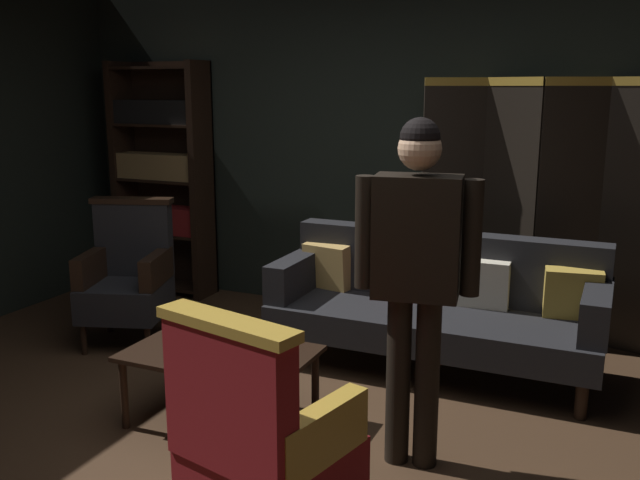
# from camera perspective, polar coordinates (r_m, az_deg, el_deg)

# --- Properties ---
(ground_plane) EXTENTS (10.00, 10.00, 0.00)m
(ground_plane) POSITION_cam_1_polar(r_m,az_deg,el_deg) (3.75, -5.19, -16.82)
(ground_plane) COLOR #3D2819
(back_wall) EXTENTS (7.20, 0.10, 2.80)m
(back_wall) POSITION_cam_1_polar(r_m,az_deg,el_deg) (5.55, 7.00, 7.93)
(back_wall) COLOR black
(back_wall) RESTS_ON ground_plane
(folding_screen) EXTENTS (2.12, 0.30, 1.90)m
(folding_screen) POSITION_cam_1_polar(r_m,az_deg,el_deg) (5.19, 19.87, 2.35)
(folding_screen) COLOR black
(folding_screen) RESTS_ON ground_plane
(bookshelf) EXTENTS (0.90, 0.32, 2.05)m
(bookshelf) POSITION_cam_1_polar(r_m,az_deg,el_deg) (6.34, -12.80, 5.25)
(bookshelf) COLOR black
(bookshelf) RESTS_ON ground_plane
(velvet_couch) EXTENTS (2.12, 0.78, 0.88)m
(velvet_couch) POSITION_cam_1_polar(r_m,az_deg,el_deg) (4.64, 9.58, -4.96)
(velvet_couch) COLOR black
(velvet_couch) RESTS_ON ground_plane
(coffee_table) EXTENTS (1.00, 0.64, 0.42)m
(coffee_table) POSITION_cam_1_polar(r_m,az_deg,el_deg) (3.89, -8.21, -9.69)
(coffee_table) COLOR black
(coffee_table) RESTS_ON ground_plane
(armchair_gilt_accent) EXTENTS (0.70, 0.69, 1.04)m
(armchair_gilt_accent) POSITION_cam_1_polar(r_m,az_deg,el_deg) (2.80, -4.90, -16.26)
(armchair_gilt_accent) COLOR #B78E33
(armchair_gilt_accent) RESTS_ON ground_plane
(armchair_wing_left) EXTENTS (0.73, 0.73, 1.04)m
(armchair_wing_left) POSITION_cam_1_polar(r_m,az_deg,el_deg) (5.22, -15.53, -2.90)
(armchair_wing_left) COLOR black
(armchair_wing_left) RESTS_ON ground_plane
(standing_figure) EXTENTS (0.58, 0.27, 1.70)m
(standing_figure) POSITION_cam_1_polar(r_m,az_deg,el_deg) (3.28, 7.92, -1.90)
(standing_figure) COLOR black
(standing_figure) RESTS_ON ground_plane
(book_green_cloth) EXTENTS (0.21, 0.18, 0.04)m
(book_green_cloth) POSITION_cam_1_polar(r_m,az_deg,el_deg) (3.89, -8.17, -8.67)
(book_green_cloth) COLOR #1E4C28
(book_green_cloth) RESTS_ON coffee_table
(book_navy_cloth) EXTENTS (0.25, 0.20, 0.03)m
(book_navy_cloth) POSITION_cam_1_polar(r_m,az_deg,el_deg) (3.88, -8.19, -8.23)
(book_navy_cloth) COLOR navy
(book_navy_cloth) RESTS_ON book_green_cloth
(book_black_cloth) EXTENTS (0.23, 0.21, 0.03)m
(book_black_cloth) POSITION_cam_1_polar(r_m,az_deg,el_deg) (3.87, -8.20, -7.84)
(book_black_cloth) COLOR black
(book_black_cloth) RESTS_ON book_navy_cloth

